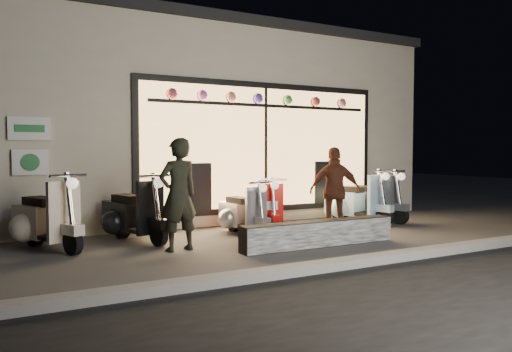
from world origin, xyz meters
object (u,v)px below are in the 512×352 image
(graffiti_barrier, at_px, (319,233))
(man, at_px, (178,195))
(woman, at_px, (335,191))
(scooter_red, at_px, (263,210))
(scooter_silver, at_px, (241,213))

(graffiti_barrier, distance_m, man, 2.25)
(woman, bearing_deg, graffiti_barrier, 65.29)
(scooter_red, relative_size, woman, 0.87)
(scooter_silver, distance_m, scooter_red, 0.53)
(man, bearing_deg, graffiti_barrier, 151.62)
(scooter_silver, distance_m, woman, 1.73)
(scooter_red, xyz_separation_m, man, (-2.01, -1.03, 0.45))
(graffiti_barrier, bearing_deg, man, 161.03)
(scooter_red, bearing_deg, graffiti_barrier, -76.03)
(scooter_red, height_order, woman, woman)
(graffiti_barrier, xyz_separation_m, man, (-2.04, 0.70, 0.64))
(scooter_silver, distance_m, man, 1.82)
(graffiti_barrier, bearing_deg, woman, 40.89)
(graffiti_barrier, xyz_separation_m, scooter_silver, (-0.55, 1.63, 0.17))
(man, distance_m, woman, 2.95)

